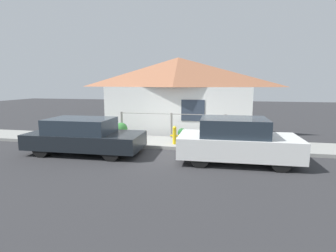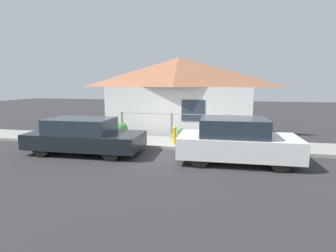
# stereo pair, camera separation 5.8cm
# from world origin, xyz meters

# --- Properties ---
(ground_plane) EXTENTS (60.00, 60.00, 0.00)m
(ground_plane) POSITION_xyz_m (0.00, 0.00, 0.00)
(ground_plane) COLOR #2D2D30
(sidewalk) EXTENTS (24.00, 1.92, 0.13)m
(sidewalk) POSITION_xyz_m (0.00, 0.96, 0.07)
(sidewalk) COLOR gray
(sidewalk) RESTS_ON ground_plane
(house) EXTENTS (7.59, 2.23, 3.87)m
(house) POSITION_xyz_m (0.00, 3.48, 2.99)
(house) COLOR white
(house) RESTS_ON ground_plane
(fence) EXTENTS (4.90, 0.10, 1.13)m
(fence) POSITION_xyz_m (0.00, 1.77, 0.76)
(fence) COLOR gray
(fence) RESTS_ON sidewalk
(car_left) EXTENTS (4.27, 1.86, 1.31)m
(car_left) POSITION_xyz_m (-2.73, -1.12, 0.66)
(car_left) COLOR black
(car_left) RESTS_ON ground_plane
(car_right) EXTENTS (3.89, 1.89, 1.47)m
(car_right) POSITION_xyz_m (2.74, -1.12, 0.73)
(car_right) COLOR white
(car_right) RESTS_ON ground_plane
(fire_hydrant) EXTENTS (0.35, 0.16, 0.74)m
(fire_hydrant) POSITION_xyz_m (0.38, 0.49, 0.52)
(fire_hydrant) COLOR yellow
(fire_hydrant) RESTS_ON sidewalk
(potted_plant_near_hydrant) EXTENTS (0.39, 0.39, 0.54)m
(potted_plant_near_hydrant) POSITION_xyz_m (0.59, 1.20, 0.45)
(potted_plant_near_hydrant) COLOR brown
(potted_plant_near_hydrant) RESTS_ON sidewalk
(potted_plant_by_fence) EXTENTS (0.59, 0.59, 0.68)m
(potted_plant_by_fence) POSITION_xyz_m (-2.25, 1.31, 0.51)
(potted_plant_by_fence) COLOR slate
(potted_plant_by_fence) RESTS_ON sidewalk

